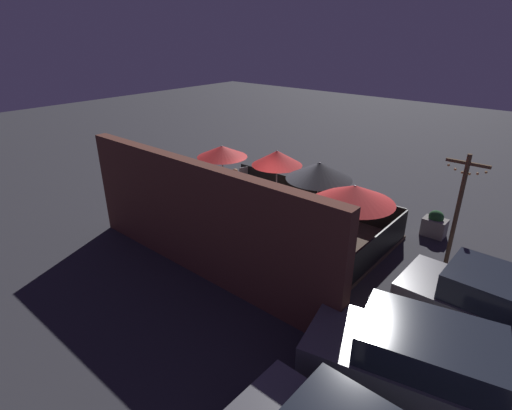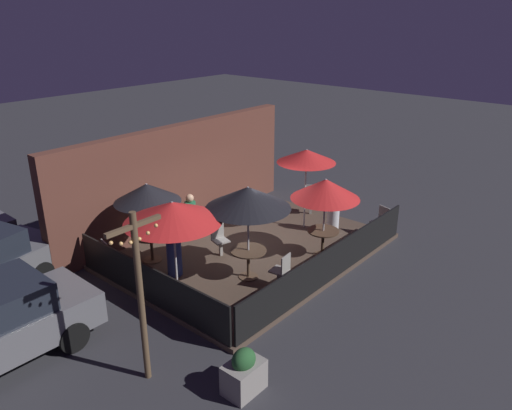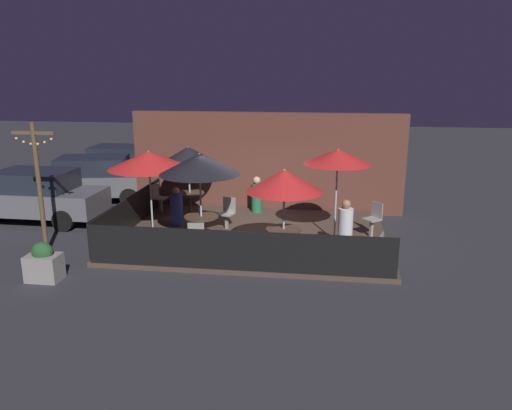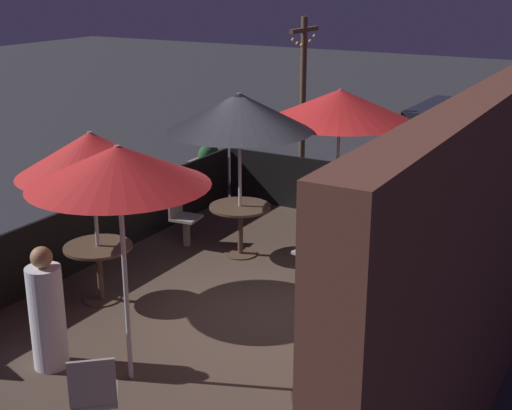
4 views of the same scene
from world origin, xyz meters
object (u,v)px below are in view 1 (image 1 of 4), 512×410
Objects in this scene: patio_chair_1 at (194,195)px; parked_car_1 at (425,366)px; patio_umbrella_3 at (222,151)px; patio_umbrella_4 at (354,194)px; patio_umbrella_1 at (319,171)px; dining_table_0 at (276,193)px; patron_2 at (321,247)px; patio_chair_3 at (279,230)px; patio_chair_2 at (327,281)px; patio_chair_0 at (328,208)px; light_post at (458,206)px; dining_table_1 at (316,215)px; parked_car_0 at (499,309)px; patio_umbrella_2 at (298,212)px; dining_table_2 at (296,258)px; patio_umbrella_0 at (277,158)px; patron_0 at (236,187)px; planter_box at (435,225)px; patio_chair_4 at (245,178)px; patron_1 at (224,245)px.

patio_chair_1 is 10.01m from parked_car_1.
patio_umbrella_3 is 1.07× the size of patio_umbrella_4.
patio_umbrella_1 is 2.80× the size of dining_table_0.
patio_chair_3 is at bearing -0.28° from patron_2.
patio_chair_0 is at bearing -46.46° from patio_chair_2.
patio_umbrella_3 is 0.55× the size of parked_car_1.
light_post reaches higher than dining_table_0.
patio_chair_2 is at bearing 126.84° from dining_table_1.
parked_car_0 is at bearing 58.28° from patio_chair_0.
patio_umbrella_2 is 1.35m from dining_table_2.
dining_table_0 is 0.94× the size of dining_table_2.
patio_umbrella_0 is at bearing -45.76° from dining_table_2.
patio_chair_0 is 6.34m from parked_car_0.
dining_table_1 is 4.74m from patio_chair_1.
patio_umbrella_0 is 2.40× the size of dining_table_2.
dining_table_1 is (-2.23, 0.75, -1.34)m from patio_umbrella_0.
patio_chair_0 is at bearing -116.80° from patron_0.
patio_umbrella_2 reaches higher than patio_chair_2.
patio_chair_1 is 0.82× the size of patron_2.
parked_car_0 is (-1.73, 2.58, -1.06)m from light_post.
patio_chair_1 is at bearing -13.28° from dining_table_2.
patio_umbrella_0 reaches higher than dining_table_0.
planter_box is at bearing -61.02° from light_post.
patio_umbrella_0 is 2.41× the size of patio_chair_2.
patio_chair_1 is at bearing 0.04° from patron_2.
patio_chair_4 is 0.68× the size of patron_0.
patron_0 is at bearing -9.99° from patio_umbrella_4.
patio_umbrella_4 is 2.38m from dining_table_2.
parked_car_0 is (-5.76, 2.62, 0.23)m from patio_chair_0.
patio_chair_0 is at bearing -174.23° from patio_umbrella_0.
patio_umbrella_3 reaches higher than parked_car_1.
parked_car_0 is (-4.63, -0.92, -1.22)m from patio_umbrella_2.
patio_umbrella_4 is at bearing -65.89° from patron_1.
patio_chair_3 is 0.78× the size of patron_2.
patron_1 is at bearing 178.77° from patron_0.
planter_box is at bearing 25.43° from patio_chair_4.
patio_umbrella_0 is at bearing -45.76° from patio_umbrella_2.
parked_car_0 is (-7.88, 2.41, 0.13)m from dining_table_0.
patio_umbrella_3 reaches higher than dining_table_0.
dining_table_2 is (0.64, 1.76, -1.48)m from patio_umbrella_4.
parked_car_0 is at bearing 162.99° from dining_table_0.
patio_umbrella_4 is 1.78m from patron_2.
patron_0 is 7.77m from light_post.
patron_2 is at bearing 41.15° from light_post.
patio_umbrella_3 is 6.25m from patio_chair_2.
patron_2 reaches higher than patio_chair_4.
patron_0 is (1.50, 0.63, -1.33)m from patio_umbrella_0.
patron_0 reaches higher than dining_table_0.
patron_0 is 0.30× the size of parked_car_1.
parked_car_0 is (-3.99, 0.83, -1.35)m from patio_umbrella_4.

